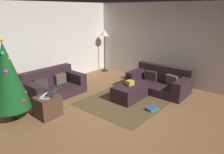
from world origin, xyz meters
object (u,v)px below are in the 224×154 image
at_px(tv_remote, 126,85).
at_px(side_table, 48,106).
at_px(gift_box, 130,83).
at_px(laptop, 49,94).
at_px(christmas_tree, 7,76).
at_px(ottoman, 130,92).
at_px(couch_left, 52,85).
at_px(corner_lamp, 104,36).
at_px(couch_right, 160,82).
at_px(book_stack, 152,109).

xyz_separation_m(tv_remote, side_table, (-1.92, 0.81, -0.17)).
height_order(gift_box, laptop, laptop).
bearing_deg(christmas_tree, ottoman, -27.74).
bearing_deg(side_table, laptop, -57.21).
bearing_deg(side_table, gift_box, -22.97).
distance_m(couch_left, christmas_tree, 1.70).
xyz_separation_m(gift_box, christmas_tree, (-2.61, 1.36, 0.55)).
height_order(gift_box, christmas_tree, christmas_tree).
height_order(side_table, laptop, laptop).
relative_size(laptop, corner_lamp, 0.30).
distance_m(couch_right, corner_lamp, 2.97).
relative_size(christmas_tree, corner_lamp, 1.13).
height_order(ottoman, christmas_tree, christmas_tree).
height_order(christmas_tree, corner_lamp, christmas_tree).
bearing_deg(side_table, ottoman, -23.26).
height_order(ottoman, laptop, laptop).
height_order(couch_left, christmas_tree, christmas_tree).
bearing_deg(corner_lamp, christmas_tree, -166.25).
xyz_separation_m(couch_left, side_table, (-0.85, -1.04, -0.03)).
bearing_deg(corner_lamp, book_stack, -119.31).
relative_size(christmas_tree, book_stack, 5.60).
relative_size(gift_box, corner_lamp, 0.11).
bearing_deg(christmas_tree, corner_lamp, 13.75).
height_order(christmas_tree, laptop, christmas_tree).
relative_size(couch_left, laptop, 3.34).
xyz_separation_m(side_table, book_stack, (1.83, -1.68, -0.22)).
bearing_deg(couch_left, corner_lamp, -168.88).
bearing_deg(gift_box, corner_lamp, 55.99).
distance_m(side_table, laptop, 0.31).
height_order(couch_right, christmas_tree, christmas_tree).
bearing_deg(corner_lamp, couch_right, -100.23).
bearing_deg(gift_box, christmas_tree, 152.49).
relative_size(couch_left, christmas_tree, 0.89).
xyz_separation_m(ottoman, book_stack, (-0.18, -0.81, -0.18)).
distance_m(tv_remote, christmas_tree, 2.89).
bearing_deg(tv_remote, book_stack, -73.55).
height_order(ottoman, corner_lamp, corner_lamp).
distance_m(couch_left, tv_remote, 2.14).
distance_m(tv_remote, side_table, 2.09).
bearing_deg(gift_box, laptop, 157.83).
distance_m(side_table, book_stack, 2.50).
xyz_separation_m(couch_right, book_stack, (-1.31, -0.50, -0.24)).
bearing_deg(book_stack, couch_right, 20.86).
bearing_deg(side_table, couch_right, -20.49).
height_order(book_stack, corner_lamp, corner_lamp).
bearing_deg(laptop, book_stack, -42.12).
xyz_separation_m(ottoman, corner_lamp, (1.62, 2.40, 1.19)).
xyz_separation_m(side_table, corner_lamp, (3.64, 1.53, 1.14)).
bearing_deg(corner_lamp, tv_remote, -126.20).
relative_size(side_table, corner_lamp, 0.32).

